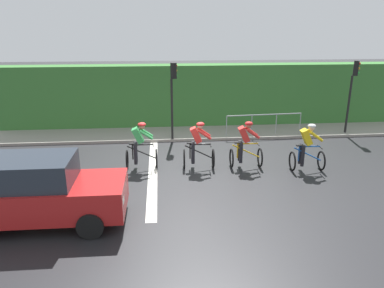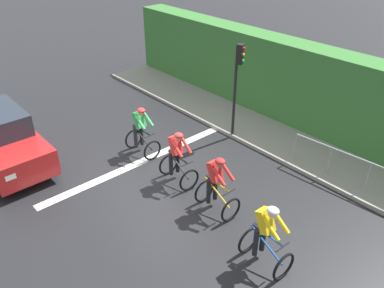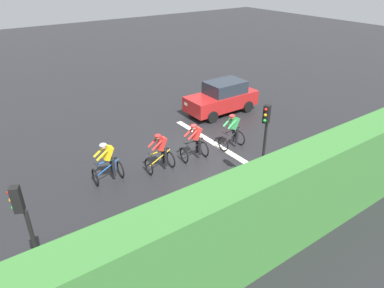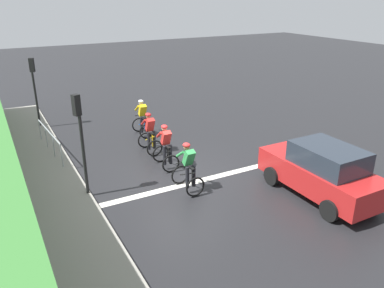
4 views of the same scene
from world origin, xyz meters
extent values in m
plane|color=black|center=(0.00, 0.00, 0.00)|extent=(80.00, 80.00, 0.00)
cube|color=gray|center=(-4.66, 2.00, 0.06)|extent=(2.80, 19.78, 0.12)
cube|color=gray|center=(-5.56, 2.00, 0.29)|extent=(0.44, 19.78, 0.58)
cube|color=#387533|center=(-5.86, 2.00, 1.50)|extent=(1.10, 19.78, 3.00)
cube|color=silver|center=(0.00, -0.74, 0.00)|extent=(7.00, 0.30, 0.01)
torus|color=black|center=(0.38, 5.08, 0.34)|extent=(0.68, 0.08, 0.68)
torus|color=black|center=(0.35, 4.06, 0.34)|extent=(0.68, 0.08, 0.68)
cylinder|color=#1E59B2|center=(0.36, 4.57, 0.59)|extent=(0.08, 0.99, 0.51)
cylinder|color=#1E59B2|center=(0.35, 4.26, 0.62)|extent=(0.04, 0.04, 0.55)
cylinder|color=#1E59B2|center=(0.37, 4.62, 0.87)|extent=(0.07, 0.72, 0.04)
cube|color=black|center=(0.35, 4.26, 0.91)|extent=(0.11, 0.22, 0.04)
cylinder|color=black|center=(0.38, 4.98, 0.84)|extent=(0.42, 0.05, 0.03)
cube|color=yellow|center=(0.36, 4.47, 1.21)|extent=(0.31, 0.42, 0.57)
sphere|color=beige|center=(0.37, 4.62, 1.52)|extent=(0.20, 0.20, 0.20)
ellipsoid|color=silver|center=(0.37, 4.62, 1.59)|extent=(0.25, 0.29, 0.14)
cylinder|color=black|center=(0.24, 4.37, 0.57)|extent=(0.12, 0.12, 0.74)
cylinder|color=black|center=(0.48, 4.36, 0.57)|extent=(0.12, 0.12, 0.74)
cylinder|color=yellow|center=(0.21, 4.76, 1.26)|extent=(0.11, 0.48, 0.37)
cylinder|color=yellow|center=(0.53, 4.75, 1.26)|extent=(0.11, 0.48, 0.37)
torus|color=black|center=(-0.12, 3.05, 0.34)|extent=(0.68, 0.07, 0.68)
torus|color=black|center=(-0.14, 2.03, 0.34)|extent=(0.68, 0.07, 0.68)
cylinder|color=gold|center=(-0.13, 2.54, 0.59)|extent=(0.06, 0.99, 0.51)
cylinder|color=gold|center=(-0.14, 2.23, 0.62)|extent=(0.04, 0.04, 0.55)
cylinder|color=gold|center=(-0.13, 2.59, 0.87)|extent=(0.06, 0.71, 0.04)
cube|color=black|center=(-0.14, 2.23, 0.91)|extent=(0.10, 0.22, 0.04)
cylinder|color=black|center=(-0.12, 2.95, 0.84)|extent=(0.42, 0.04, 0.03)
cube|color=red|center=(-0.13, 2.44, 1.21)|extent=(0.31, 0.42, 0.57)
sphere|color=#9E7051|center=(-0.13, 2.59, 1.52)|extent=(0.20, 0.20, 0.20)
ellipsoid|color=red|center=(-0.13, 2.59, 1.59)|extent=(0.25, 0.28, 0.14)
cylinder|color=black|center=(-0.25, 2.34, 0.57)|extent=(0.12, 0.12, 0.74)
cylinder|color=black|center=(-0.01, 2.33, 0.57)|extent=(0.12, 0.12, 0.74)
cylinder|color=red|center=(-0.29, 2.73, 1.26)|extent=(0.10, 0.48, 0.37)
cylinder|color=red|center=(0.03, 2.72, 1.26)|extent=(0.10, 0.48, 0.37)
torus|color=black|center=(-0.16, 1.38, 0.34)|extent=(0.68, 0.10, 0.68)
torus|color=black|center=(-0.22, 0.36, 0.34)|extent=(0.68, 0.10, 0.68)
cylinder|color=black|center=(-0.19, 0.87, 0.59)|extent=(0.10, 0.99, 0.51)
cylinder|color=black|center=(-0.21, 0.57, 0.62)|extent=(0.04, 0.04, 0.55)
cylinder|color=black|center=(-0.19, 0.92, 0.87)|extent=(0.09, 0.72, 0.04)
cube|color=black|center=(-0.21, 0.57, 0.91)|extent=(0.11, 0.23, 0.04)
cylinder|color=black|center=(-0.17, 1.28, 0.84)|extent=(0.42, 0.06, 0.03)
cube|color=red|center=(-0.20, 0.77, 1.21)|extent=(0.32, 0.43, 0.57)
sphere|color=tan|center=(-0.19, 0.92, 1.52)|extent=(0.20, 0.20, 0.20)
ellipsoid|color=red|center=(-0.19, 0.92, 1.59)|extent=(0.26, 0.29, 0.14)
cylinder|color=black|center=(-0.32, 0.68, 0.57)|extent=(0.12, 0.12, 0.74)
cylinder|color=black|center=(-0.08, 0.66, 0.57)|extent=(0.12, 0.12, 0.74)
cylinder|color=red|center=(-0.34, 1.07, 1.26)|extent=(0.12, 0.48, 0.37)
cylinder|color=red|center=(-0.02, 1.05, 1.26)|extent=(0.12, 0.48, 0.37)
torus|color=black|center=(-0.34, -0.61, 0.34)|extent=(0.68, 0.08, 0.68)
torus|color=black|center=(-0.31, -1.63, 0.34)|extent=(0.68, 0.08, 0.68)
cylinder|color=black|center=(-0.32, -1.12, 0.59)|extent=(0.07, 0.99, 0.51)
cylinder|color=black|center=(-0.32, -1.42, 0.62)|extent=(0.04, 0.04, 0.55)
cylinder|color=black|center=(-0.33, -1.07, 0.87)|extent=(0.06, 0.71, 0.04)
cube|color=black|center=(-0.32, -1.42, 0.91)|extent=(0.11, 0.22, 0.04)
cylinder|color=black|center=(-0.33, -0.71, 0.84)|extent=(0.42, 0.04, 0.03)
cube|color=green|center=(-0.32, -1.22, 1.21)|extent=(0.31, 0.42, 0.57)
sphere|color=#9E7051|center=(-0.33, -1.07, 1.52)|extent=(0.20, 0.20, 0.20)
ellipsoid|color=red|center=(-0.33, -1.07, 1.59)|extent=(0.25, 0.29, 0.14)
cylinder|color=black|center=(-0.44, -1.32, 0.57)|extent=(0.12, 0.12, 0.74)
cylinder|color=black|center=(-0.20, -1.32, 0.57)|extent=(0.12, 0.12, 0.74)
cylinder|color=green|center=(-0.49, -0.94, 1.26)|extent=(0.10, 0.48, 0.37)
cylinder|color=green|center=(-0.17, -0.93, 1.26)|extent=(0.10, 0.48, 0.37)
cube|color=#B21E1E|center=(3.23, -3.42, 0.70)|extent=(1.71, 4.11, 0.80)
cube|color=#262D38|center=(3.23, -3.67, 1.43)|extent=(1.50, 2.14, 0.66)
cylinder|color=black|center=(2.39, -2.15, 0.32)|extent=(0.22, 0.64, 0.64)
cylinder|color=black|center=(4.06, -2.14, 0.32)|extent=(0.22, 0.64, 0.64)
cylinder|color=black|center=(2.40, -4.69, 0.32)|extent=(0.22, 0.64, 0.64)
cylinder|color=black|center=(4.07, -4.69, 0.32)|extent=(0.22, 0.64, 0.64)
cube|color=#EAEACC|center=(2.71, -1.41, 0.80)|extent=(0.28, 0.08, 0.16)
cube|color=#EAEACC|center=(3.73, -1.41, 0.80)|extent=(0.28, 0.08, 0.16)
cylinder|color=black|center=(-3.33, 0.06, 1.35)|extent=(0.10, 0.10, 2.70)
cube|color=black|center=(-3.37, 0.16, 3.02)|extent=(0.26, 0.26, 0.64)
sphere|color=red|center=(-3.41, 0.26, 3.22)|extent=(0.11, 0.11, 0.11)
sphere|color=orange|center=(-3.41, 0.26, 3.02)|extent=(0.11, 0.11, 0.11)
sphere|color=green|center=(-3.41, 0.26, 2.82)|extent=(0.11, 0.11, 0.11)
cylinder|color=black|center=(-3.64, 7.96, 1.35)|extent=(0.10, 0.10, 2.70)
cube|color=black|center=(-3.60, 8.05, 3.02)|extent=(0.27, 0.27, 0.64)
sphere|color=red|center=(-3.55, 8.15, 3.22)|extent=(0.11, 0.11, 0.11)
sphere|color=orange|center=(-3.55, 8.15, 3.02)|extent=(0.11, 0.11, 0.11)
sphere|color=green|center=(-3.55, 8.15, 2.82)|extent=(0.11, 0.11, 0.11)
cylinder|color=#999EA3|center=(-3.76, 4.19, 1.00)|extent=(0.30, 3.45, 0.05)
cylinder|color=#999EA3|center=(-3.63, 2.46, 0.50)|extent=(0.04, 0.04, 1.00)
cylinder|color=#999EA3|center=(-3.72, 3.61, 0.50)|extent=(0.04, 0.04, 1.00)
cylinder|color=#999EA3|center=(-3.80, 4.76, 0.50)|extent=(0.04, 0.04, 1.00)
cylinder|color=#999EA3|center=(-3.88, 5.91, 0.50)|extent=(0.04, 0.04, 1.00)
camera|label=1|loc=(11.90, -0.42, 4.85)|focal=34.56mm
camera|label=2|loc=(5.69, 8.14, 6.84)|focal=36.40mm
camera|label=3|loc=(-10.78, 8.49, 7.60)|focal=32.62mm
camera|label=4|loc=(-5.62, -11.13, 6.11)|focal=35.86mm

